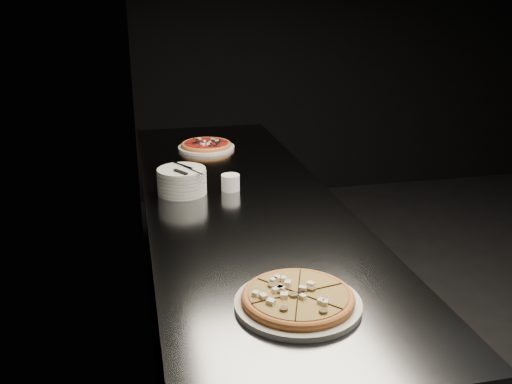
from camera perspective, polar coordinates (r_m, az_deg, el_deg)
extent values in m
cube|color=black|center=(2.10, -11.91, 11.19)|extent=(0.02, 5.00, 2.80)
cube|color=black|center=(5.24, 16.92, 15.68)|extent=(5.00, 0.02, 2.80)
cube|color=#5D5F64|center=(2.46, -1.52, -10.77)|extent=(0.70, 2.40, 0.90)
cube|color=#5D5F64|center=(2.26, -1.63, -0.66)|extent=(0.74, 2.44, 0.02)
cylinder|color=silver|center=(1.51, 4.20, -11.07)|extent=(0.33, 0.33, 0.02)
cylinder|color=#DD8142|center=(1.50, 4.22, -10.61)|extent=(0.34, 0.34, 0.01)
torus|color=#DD8142|center=(1.50, 4.22, -10.41)|extent=(0.34, 0.34, 0.02)
cylinder|color=gold|center=(1.49, 4.23, -10.23)|extent=(0.30, 0.30, 0.01)
cylinder|color=silver|center=(2.94, -4.99, 4.45)|extent=(0.29, 0.29, 0.01)
cylinder|color=#DD8142|center=(2.93, -5.00, 4.68)|extent=(0.26, 0.26, 0.01)
torus|color=#DD8142|center=(2.93, -5.00, 4.78)|extent=(0.26, 0.26, 0.02)
cylinder|color=#A31817|center=(2.93, -5.00, 4.87)|extent=(0.23, 0.23, 0.01)
cylinder|color=silver|center=(2.31, -7.38, 0.10)|extent=(0.19, 0.19, 0.01)
cylinder|color=silver|center=(2.31, -7.39, 0.44)|extent=(0.19, 0.19, 0.01)
cylinder|color=silver|center=(2.30, -7.41, 0.78)|extent=(0.19, 0.19, 0.01)
cylinder|color=silver|center=(2.30, -7.42, 1.12)|extent=(0.19, 0.19, 0.01)
cylinder|color=silver|center=(2.29, -7.44, 1.46)|extent=(0.19, 0.19, 0.01)
cylinder|color=silver|center=(2.29, -7.46, 1.80)|extent=(0.19, 0.19, 0.01)
cylinder|color=silver|center=(2.28, -7.47, 2.15)|extent=(0.19, 0.19, 0.01)
cube|color=silver|center=(2.32, -7.34, 2.65)|extent=(0.08, 0.11, 0.00)
cube|color=black|center=(2.23, -7.55, 2.01)|extent=(0.05, 0.07, 0.01)
cube|color=silver|center=(2.27, -6.73, 2.34)|extent=(0.06, 0.19, 0.00)
cylinder|color=silver|center=(2.31, -2.57, 0.95)|extent=(0.07, 0.07, 0.07)
cylinder|color=black|center=(2.31, -2.58, 1.55)|extent=(0.06, 0.06, 0.01)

